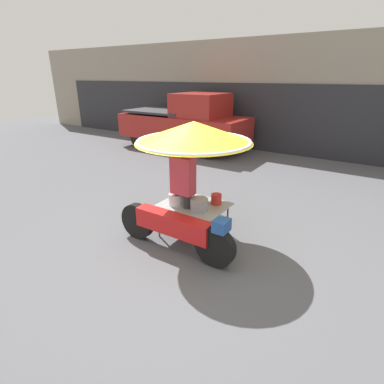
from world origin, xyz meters
TOP-DOWN VIEW (x-y plane):
  - ground_plane at (0.00, 0.00)m, footprint 36.00×36.00m
  - shopfront_building at (0.00, 8.23)m, footprint 28.00×2.06m
  - vendor_motorcycle_cart at (-0.10, 0.35)m, footprint 2.16×1.87m
  - vendor_person at (-0.21, 0.27)m, footprint 0.38×0.22m
  - pickup_truck at (-3.98, 5.89)m, footprint 4.94×1.92m

SIDE VIEW (x-z plane):
  - ground_plane at x=0.00m, z-range 0.00..0.00m
  - vendor_person at x=-0.21m, z-range 0.11..1.78m
  - pickup_truck at x=-3.98m, z-range -0.03..2.04m
  - vendor_motorcycle_cart at x=-0.10m, z-range 0.54..2.54m
  - shopfront_building at x=0.00m, z-range -0.01..3.90m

